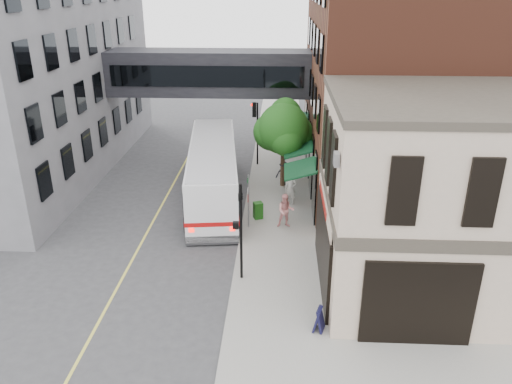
# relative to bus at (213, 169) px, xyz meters

# --- Properties ---
(ground) EXTENTS (120.00, 120.00, 0.00)m
(ground) POSITION_rel_bus_xyz_m (2.02, -11.12, -1.87)
(ground) COLOR #38383A
(ground) RESTS_ON ground
(sidewalk_main) EXTENTS (4.00, 60.00, 0.15)m
(sidewalk_main) POSITION_rel_bus_xyz_m (4.02, 2.88, -1.79)
(sidewalk_main) COLOR gray
(sidewalk_main) RESTS_ON ground
(corner_building) EXTENTS (10.19, 8.12, 8.45)m
(corner_building) POSITION_rel_bus_xyz_m (11.00, -9.12, 2.34)
(corner_building) COLOR #C8B199
(corner_building) RESTS_ON ground
(brick_building) EXTENTS (13.76, 18.00, 14.00)m
(brick_building) POSITION_rel_bus_xyz_m (12.00, 3.87, 5.12)
(brick_building) COLOR #592A1B
(brick_building) RESTS_ON ground
(skyway_bridge) EXTENTS (14.00, 3.18, 3.00)m
(skyway_bridge) POSITION_rel_bus_xyz_m (-0.98, 6.88, 4.63)
(skyway_bridge) COLOR black
(skyway_bridge) RESTS_ON ground
(traffic_signal_near) EXTENTS (0.44, 0.22, 4.60)m
(traffic_signal_near) POSITION_rel_bus_xyz_m (2.39, -9.12, 1.11)
(traffic_signal_near) COLOR black
(traffic_signal_near) RESTS_ON sidewalk_main
(traffic_signal_far) EXTENTS (0.53, 0.28, 4.50)m
(traffic_signal_far) POSITION_rel_bus_xyz_m (2.28, 5.88, 1.47)
(traffic_signal_far) COLOR black
(traffic_signal_far) RESTS_ON sidewalk_main
(street_sign_pole) EXTENTS (0.08, 0.75, 3.00)m
(street_sign_pole) POSITION_rel_bus_xyz_m (2.42, -4.12, 0.06)
(street_sign_pole) COLOR gray
(street_sign_pole) RESTS_ON sidewalk_main
(street_tree) EXTENTS (3.80, 3.20, 5.60)m
(street_tree) POSITION_rel_bus_xyz_m (4.22, 2.09, 2.04)
(street_tree) COLOR #382619
(street_tree) RESTS_ON sidewalk_main
(lane_marking) EXTENTS (0.12, 40.00, 0.01)m
(lane_marking) POSITION_rel_bus_xyz_m (-2.98, -1.12, -1.86)
(lane_marking) COLOR #D8CC4C
(lane_marking) RESTS_ON ground
(bus) EXTENTS (4.18, 12.63, 3.33)m
(bus) POSITION_rel_bus_xyz_m (0.00, 0.00, 0.00)
(bus) COLOR white
(bus) RESTS_ON ground
(pedestrian_a) EXTENTS (0.80, 0.63, 1.94)m
(pedestrian_a) POSITION_rel_bus_xyz_m (4.70, -0.91, -0.75)
(pedestrian_a) COLOR white
(pedestrian_a) RESTS_ON sidewalk_main
(pedestrian_b) EXTENTS (0.97, 0.78, 1.88)m
(pedestrian_b) POSITION_rel_bus_xyz_m (4.40, -4.01, -0.78)
(pedestrian_b) COLOR pink
(pedestrian_b) RESTS_ON sidewalk_main
(pedestrian_c) EXTENTS (1.10, 0.72, 1.61)m
(pedestrian_c) POSITION_rel_bus_xyz_m (4.30, 1.94, -0.91)
(pedestrian_c) COLOR black
(pedestrian_c) RESTS_ON sidewalk_main
(newspaper_box) EXTENTS (0.60, 0.57, 0.95)m
(newspaper_box) POSITION_rel_bus_xyz_m (2.88, -3.04, -1.24)
(newspaper_box) COLOR #174E11
(newspaper_box) RESTS_ON sidewalk_main
(sandwich_board) EXTENTS (0.49, 0.62, 0.97)m
(sandwich_board) POSITION_rel_bus_xyz_m (5.62, -12.62, -1.24)
(sandwich_board) COLOR black
(sandwich_board) RESTS_ON sidewalk_main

